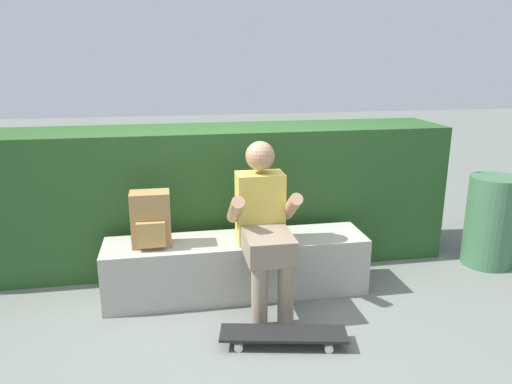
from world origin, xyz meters
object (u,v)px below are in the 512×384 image
person_skater (264,222)px  trash_bin (491,221)px  skateboard_near_person (283,334)px  bench_main (237,266)px  backpack_on_bench (151,220)px

person_skater → trash_bin: person_skater is taller
skateboard_near_person → trash_bin: 2.26m
bench_main → skateboard_near_person: 0.80m
skateboard_near_person → trash_bin: bearing=23.8°
backpack_on_bench → trash_bin: backpack_on_bench is taller
skateboard_near_person → backpack_on_bench: 1.23m
backpack_on_bench → bench_main: bearing=0.9°
person_skater → skateboard_near_person: size_ratio=1.44×
bench_main → person_skater: (0.17, -0.21, 0.42)m
backpack_on_bench → trash_bin: 2.87m
bench_main → skateboard_near_person: bench_main is taller
person_skater → bench_main: bearing=128.0°
person_skater → backpack_on_bench: 0.81m
backpack_on_bench → trash_bin: bearing=3.1°
bench_main → trash_bin: size_ratio=2.50×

